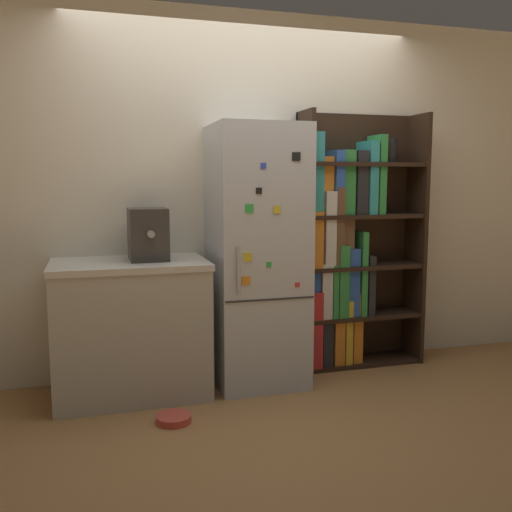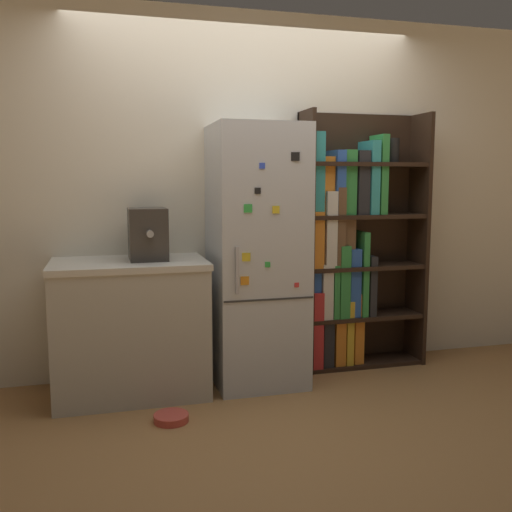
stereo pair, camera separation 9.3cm
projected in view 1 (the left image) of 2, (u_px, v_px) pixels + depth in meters
The scene contains 7 objects.
ground_plane at pixel (263, 387), 3.90m from camera, with size 16.00×16.00×0.00m, color #A87542.
wall_back at pixel (244, 195), 4.18m from camera, with size 8.00×0.05×2.60m.
refrigerator at pixel (257, 256), 3.92m from camera, with size 0.61×0.64×1.78m.
bookshelf at pixel (346, 250), 4.29m from camera, with size 0.95×0.32×1.90m.
kitchen_counter at pixel (131, 328), 3.73m from camera, with size 0.99×0.65×0.89m.
espresso_machine at pixel (148, 234), 3.71m from camera, with size 0.24×0.37×0.34m.
pet_bowl at pixel (174, 418), 3.33m from camera, with size 0.21×0.21×0.05m.
Camera 1 is at (-1.11, -3.58, 1.40)m, focal length 40.00 mm.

